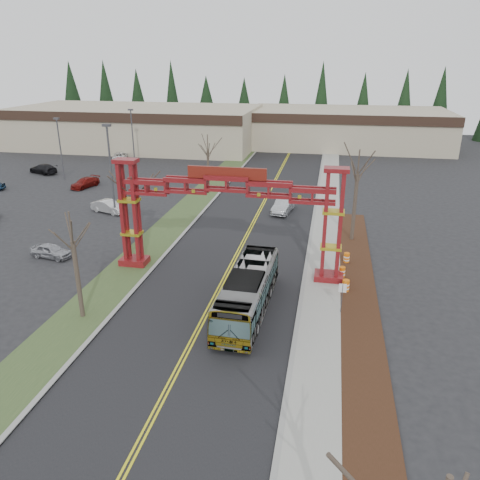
% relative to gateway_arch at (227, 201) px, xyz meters
% --- Properties ---
extents(ground, '(200.00, 200.00, 0.00)m').
position_rel_gateway_arch_xyz_m(ground, '(-0.00, -18.00, -5.98)').
color(ground, black).
rests_on(ground, ground).
extents(road, '(12.00, 110.00, 0.02)m').
position_rel_gateway_arch_xyz_m(road, '(-0.00, 7.00, -5.97)').
color(road, black).
rests_on(road, ground).
extents(lane_line_left, '(0.12, 100.00, 0.01)m').
position_rel_gateway_arch_xyz_m(lane_line_left, '(-0.12, 7.00, -5.96)').
color(lane_line_left, yellow).
rests_on(lane_line_left, road).
extents(lane_line_right, '(0.12, 100.00, 0.01)m').
position_rel_gateway_arch_xyz_m(lane_line_right, '(0.12, 7.00, -5.96)').
color(lane_line_right, yellow).
rests_on(lane_line_right, road).
extents(curb_right, '(0.30, 110.00, 0.15)m').
position_rel_gateway_arch_xyz_m(curb_right, '(6.15, 7.00, -5.91)').
color(curb_right, gray).
rests_on(curb_right, ground).
extents(sidewalk_right, '(2.60, 110.00, 0.14)m').
position_rel_gateway_arch_xyz_m(sidewalk_right, '(7.60, 7.00, -5.91)').
color(sidewalk_right, gray).
rests_on(sidewalk_right, ground).
extents(landscape_strip, '(2.60, 50.00, 0.12)m').
position_rel_gateway_arch_xyz_m(landscape_strip, '(10.20, -8.00, -5.92)').
color(landscape_strip, black).
rests_on(landscape_strip, ground).
extents(grass_median, '(4.00, 110.00, 0.08)m').
position_rel_gateway_arch_xyz_m(grass_median, '(-8.00, 7.00, -5.94)').
color(grass_median, '#324A25').
rests_on(grass_median, ground).
extents(curb_left, '(0.30, 110.00, 0.15)m').
position_rel_gateway_arch_xyz_m(curb_left, '(-6.15, 7.00, -5.91)').
color(curb_left, gray).
rests_on(curb_left, ground).
extents(gateway_arch, '(18.20, 1.60, 8.90)m').
position_rel_gateway_arch_xyz_m(gateway_arch, '(0.00, 0.00, 0.00)').
color(gateway_arch, '#5A100B').
rests_on(gateway_arch, ground).
extents(retail_building_west, '(46.00, 22.30, 7.50)m').
position_rel_gateway_arch_xyz_m(retail_building_west, '(-30.00, 53.96, -2.22)').
color(retail_building_west, tan).
rests_on(retail_building_west, ground).
extents(retail_building_east, '(38.00, 20.30, 7.00)m').
position_rel_gateway_arch_xyz_m(retail_building_east, '(10.00, 61.95, -2.47)').
color(retail_building_east, tan).
rests_on(retail_building_east, ground).
extents(conifer_treeline, '(116.10, 5.60, 13.00)m').
position_rel_gateway_arch_xyz_m(conifer_treeline, '(0.25, 74.00, 0.50)').
color(conifer_treeline, black).
rests_on(conifer_treeline, ground).
extents(transit_bus, '(2.86, 10.92, 3.02)m').
position_rel_gateway_arch_xyz_m(transit_bus, '(2.69, -5.80, -4.47)').
color(transit_bus, '#AAACB2').
rests_on(transit_bus, ground).
extents(silver_sedan, '(2.42, 5.02, 1.59)m').
position_rel_gateway_arch_xyz_m(silver_sedan, '(2.71, 16.67, -5.19)').
color(silver_sedan, '#A5A8AD').
rests_on(silver_sedan, ground).
extents(parked_car_near_a, '(3.83, 2.01, 1.24)m').
position_rel_gateway_arch_xyz_m(parked_car_near_a, '(-15.63, 0.00, -5.36)').
color(parked_car_near_a, '#9FA0A6').
rests_on(parked_car_near_a, ground).
extents(parked_car_near_b, '(4.48, 2.72, 1.39)m').
position_rel_gateway_arch_xyz_m(parked_car_near_b, '(-16.46, 12.83, -5.29)').
color(parked_car_near_b, silver).
rests_on(parked_car_near_b, ground).
extents(parked_car_mid_a, '(2.88, 4.70, 1.27)m').
position_rel_gateway_arch_xyz_m(parked_car_mid_a, '(-24.53, 22.43, -5.35)').
color(parked_car_mid_a, maroon).
rests_on(parked_car_mid_a, ground).
extents(parked_car_far_a, '(2.49, 4.82, 1.51)m').
position_rel_gateway_arch_xyz_m(parked_car_far_a, '(-11.00, 30.85, -5.23)').
color(parked_car_far_a, '#ABABB3').
rests_on(parked_car_far_a, ground).
extents(parked_car_far_b, '(3.80, 5.42, 1.37)m').
position_rel_gateway_arch_xyz_m(parked_car_far_b, '(-27.62, 40.26, -5.30)').
color(parked_car_far_b, white).
rests_on(parked_car_far_b, ground).
extents(parked_car_far_c, '(5.35, 3.85, 1.44)m').
position_rel_gateway_arch_xyz_m(parked_car_far_c, '(-34.76, 28.80, -5.26)').
color(parked_car_far_c, black).
rests_on(parked_car_far_c, ground).
extents(bare_tree_median_near, '(3.00, 3.00, 7.38)m').
position_rel_gateway_arch_xyz_m(bare_tree_median_near, '(-8.00, -8.71, -0.61)').
color(bare_tree_median_near, '#382D26').
rests_on(bare_tree_median_near, ground).
extents(bare_tree_median_mid, '(3.37, 3.37, 8.56)m').
position_rel_gateway_arch_xyz_m(bare_tree_median_mid, '(-8.00, 1.02, 0.31)').
color(bare_tree_median_mid, '#382D26').
rests_on(bare_tree_median_mid, ground).
extents(bare_tree_median_far, '(3.09, 3.09, 7.19)m').
position_rel_gateway_arch_xyz_m(bare_tree_median_far, '(-8.00, 24.48, -0.86)').
color(bare_tree_median_far, '#382D26').
rests_on(bare_tree_median_far, ground).
extents(bare_tree_right_far, '(3.40, 3.40, 8.61)m').
position_rel_gateway_arch_xyz_m(bare_tree_right_far, '(10.00, 9.29, 0.34)').
color(bare_tree_right_far, '#382D26').
rests_on(bare_tree_right_far, ground).
extents(light_pole_near, '(0.86, 0.43, 9.87)m').
position_rel_gateway_arch_xyz_m(light_pole_near, '(-15.30, 11.93, -0.27)').
color(light_pole_near, '#3F3F44').
rests_on(light_pole_near, ground).
extents(light_pole_mid, '(0.74, 0.37, 8.59)m').
position_rel_gateway_arch_xyz_m(light_pole_mid, '(-29.76, 26.13, -1.02)').
color(light_pole_mid, '#3F3F44').
rests_on(light_pole_mid, ground).
extents(light_pole_far, '(0.77, 0.38, 8.85)m').
position_rel_gateway_arch_xyz_m(light_pole_far, '(-23.51, 36.74, -0.86)').
color(light_pole_far, '#3F3F44').
rests_on(light_pole_far, ground).
extents(street_sign, '(0.51, 0.06, 2.25)m').
position_rel_gateway_arch_xyz_m(street_sign, '(8.90, -5.00, -4.37)').
color(street_sign, '#3F3F44').
rests_on(street_sign, ground).
extents(barrel_south, '(0.53, 0.53, 0.99)m').
position_rel_gateway_arch_xyz_m(barrel_south, '(9.26, -1.72, -5.49)').
color(barrel_south, orange).
rests_on(barrel_south, ground).
extents(barrel_mid, '(0.50, 0.50, 0.92)m').
position_rel_gateway_arch_xyz_m(barrel_mid, '(9.01, 0.71, -5.52)').
color(barrel_mid, orange).
rests_on(barrel_mid, ground).
extents(barrel_north, '(0.51, 0.51, 0.94)m').
position_rel_gateway_arch_xyz_m(barrel_north, '(9.41, 3.63, -5.51)').
color(barrel_north, orange).
rests_on(barrel_north, ground).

